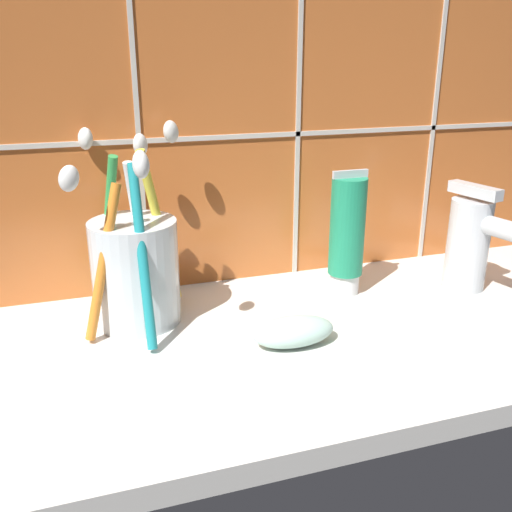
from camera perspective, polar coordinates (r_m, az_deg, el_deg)
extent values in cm
cube|color=silver|center=(55.64, 7.86, -8.09)|extent=(69.01, 30.83, 2.00)
cube|color=#C6662D|center=(63.64, 2.53, 17.31)|extent=(79.01, 1.50, 48.14)
cube|color=beige|center=(63.38, 2.72, 12.05)|extent=(79.01, 0.24, 0.50)
cube|color=beige|center=(59.17, -12.04, 16.72)|extent=(0.50, 0.24, 48.14)
cube|color=beige|center=(63.48, 4.34, 17.27)|extent=(0.50, 0.24, 48.14)
cube|color=beige|center=(71.78, 17.78, 16.73)|extent=(0.50, 0.24, 48.14)
cylinder|color=silver|center=(55.42, -11.94, -1.59)|extent=(8.22, 8.22, 10.09)
cylinder|color=yellow|center=(56.48, -9.56, 2.64)|extent=(4.51, 4.50, 16.34)
ellipsoid|color=white|center=(56.60, -8.50, 12.19)|extent=(2.50, 2.49, 2.58)
cylinder|color=white|center=(56.73, -11.57, 1.99)|extent=(2.71, 3.74, 15.14)
ellipsoid|color=white|center=(56.27, -11.49, 10.84)|extent=(2.18, 2.45, 2.48)
cylinder|color=green|center=(57.88, -14.62, 2.36)|extent=(3.20, 5.34, 15.72)
ellipsoid|color=white|center=(58.26, -16.69, 11.18)|extent=(2.15, 2.59, 2.59)
cylinder|color=orange|center=(52.09, -15.04, -0.67)|extent=(4.75, 2.86, 13.94)
ellipsoid|color=white|center=(48.98, -18.21, 7.38)|extent=(2.57, 2.13, 2.58)
cylinder|color=teal|center=(50.56, -11.29, -0.02)|extent=(0.94, 6.50, 15.60)
ellipsoid|color=white|center=(45.22, -11.48, 9.03)|extent=(1.31, 2.36, 2.65)
cylinder|color=white|center=(62.79, 8.81, -2.62)|extent=(3.14, 3.14, 2.28)
cylinder|color=#1E8C60|center=(60.67, 9.12, 2.92)|extent=(3.70, 3.70, 10.39)
cube|color=silver|center=(59.30, 9.42, 8.09)|extent=(3.88, 0.36, 0.80)
cylinder|color=silver|center=(66.11, 20.41, 1.08)|extent=(4.45, 4.45, 10.03)
cylinder|color=silver|center=(63.37, 23.13, 2.60)|extent=(3.57, 7.20, 2.00)
cube|color=silver|center=(64.55, 21.05, 6.13)|extent=(2.77, 6.16, 1.20)
ellipsoid|color=silver|center=(51.47, 3.75, -7.54)|extent=(7.59, 4.03, 2.52)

